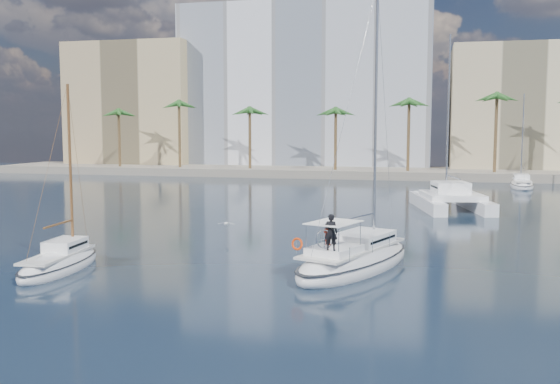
# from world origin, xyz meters

# --- Properties ---
(ground) EXTENTS (160.00, 160.00, 0.00)m
(ground) POSITION_xyz_m (0.00, 0.00, 0.00)
(ground) COLOR black
(ground) RESTS_ON ground
(quay) EXTENTS (120.00, 14.00, 1.20)m
(quay) POSITION_xyz_m (0.00, 61.00, 0.60)
(quay) COLOR gray
(quay) RESTS_ON ground
(building_modern) EXTENTS (42.00, 16.00, 28.00)m
(building_modern) POSITION_xyz_m (-12.00, 73.00, 14.00)
(building_modern) COLOR white
(building_modern) RESTS_ON ground
(building_tan_left) EXTENTS (22.00, 14.00, 22.00)m
(building_tan_left) POSITION_xyz_m (-42.00, 69.00, 11.00)
(building_tan_left) COLOR tan
(building_tan_left) RESTS_ON ground
(building_beige) EXTENTS (20.00, 14.00, 20.00)m
(building_beige) POSITION_xyz_m (22.00, 70.00, 10.00)
(building_beige) COLOR beige
(building_beige) RESTS_ON ground
(palm_left) EXTENTS (3.60, 3.60, 12.30)m
(palm_left) POSITION_xyz_m (-34.00, 57.00, 10.28)
(palm_left) COLOR brown
(palm_left) RESTS_ON ground
(palm_centre) EXTENTS (3.60, 3.60, 12.30)m
(palm_centre) POSITION_xyz_m (0.00, 57.00, 10.28)
(palm_centre) COLOR brown
(palm_centre) RESTS_ON ground
(main_sloop) EXTENTS (6.91, 11.10, 15.73)m
(main_sloop) POSITION_xyz_m (5.02, -2.42, 0.50)
(main_sloop) COLOR white
(main_sloop) RESTS_ON ground
(small_sloop) EXTENTS (2.73, 7.27, 10.25)m
(small_sloop) POSITION_xyz_m (-9.85, -6.28, 0.39)
(small_sloop) COLOR white
(small_sloop) RESTS_ON ground
(catamaran) EXTENTS (7.52, 11.66, 15.86)m
(catamaran) POSITION_xyz_m (10.71, 23.60, 1.11)
(catamaran) COLOR white
(catamaran) RESTS_ON ground
(seagull) EXTENTS (1.19, 0.51, 0.22)m
(seagull) POSITION_xyz_m (-4.58, 5.26, 0.91)
(seagull) COLOR silver
(seagull) RESTS_ON ground
(moored_yacht_a) EXTENTS (3.37, 9.52, 11.90)m
(moored_yacht_a) POSITION_xyz_m (20.00, 47.00, 0.00)
(moored_yacht_a) COLOR white
(moored_yacht_a) RESTS_ON ground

